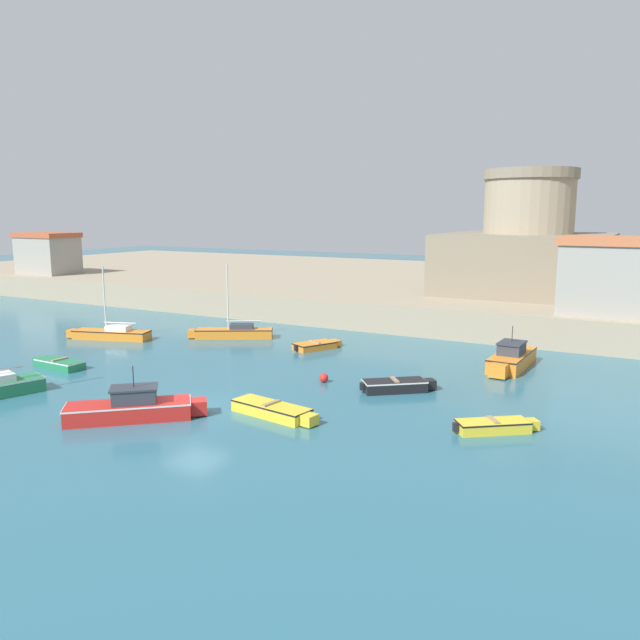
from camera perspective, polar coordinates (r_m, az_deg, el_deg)
ground_plane at (r=28.69m, az=-11.33°, el=-7.91°), size 200.00×200.00×0.00m
quay_seawall at (r=63.69m, az=12.35°, el=2.77°), size 120.00×40.00×2.11m
dinghy_yellow_0 at (r=27.07m, az=-4.30°, el=-8.19°), size 4.34×1.79×0.60m
dinghy_green_1 at (r=38.06m, az=-22.79°, el=-3.67°), size 3.51×1.30×0.55m
sailboat_orange_2 at (r=43.74m, az=-7.93°, el=-1.10°), size 5.56×3.74×5.11m
dinghy_yellow_3 at (r=26.14m, az=15.69°, el=-9.27°), size 3.13×2.63×0.54m
dinghy_black_4 at (r=30.85m, az=7.03°, el=-5.93°), size 3.38×2.95×0.63m
dinghy_orange_5 at (r=39.91m, az=-0.34°, el=-2.31°), size 2.38×3.37×0.52m
motorboat_red_7 at (r=27.71m, az=-16.74°, el=-7.67°), size 5.16×4.76×2.31m
sailboat_orange_8 at (r=45.27m, az=-18.59°, el=-1.17°), size 5.96×2.93×5.08m
motorboat_orange_9 at (r=36.65m, az=17.08°, el=-3.36°), size 1.86×5.61×2.40m
mooring_buoy at (r=32.18m, az=0.34°, el=-5.31°), size 0.48×0.48×0.48m
fortress at (r=53.95m, az=18.36°, el=6.01°), size 12.86×12.86×9.91m
harbor_shed_near_wharf at (r=73.15m, az=-23.62°, el=5.63°), size 6.20×4.23×4.37m
harbor_shed_mid_row at (r=44.43m, az=26.39°, el=3.62°), size 8.40×5.41×4.98m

